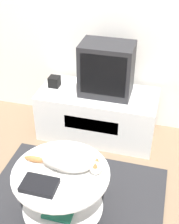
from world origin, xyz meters
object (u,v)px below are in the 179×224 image
at_px(dvd_box, 39,185).
at_px(cat, 68,161).
at_px(speaker, 54,82).
at_px(tv, 107,69).

xyz_separation_m(dvd_box, cat, (0.14, 0.23, 0.05)).
height_order(speaker, dvd_box, speaker).
bearing_deg(cat, dvd_box, -122.65).
relative_size(tv, cat, 0.87).
distance_m(speaker, cat, 1.21).
relative_size(tv, dvd_box, 2.12).
relative_size(speaker, cat, 0.18).
xyz_separation_m(speaker, cat, (0.51, -1.09, -0.01)).
bearing_deg(cat, tv, 86.52).
bearing_deg(speaker, cat, -64.78).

